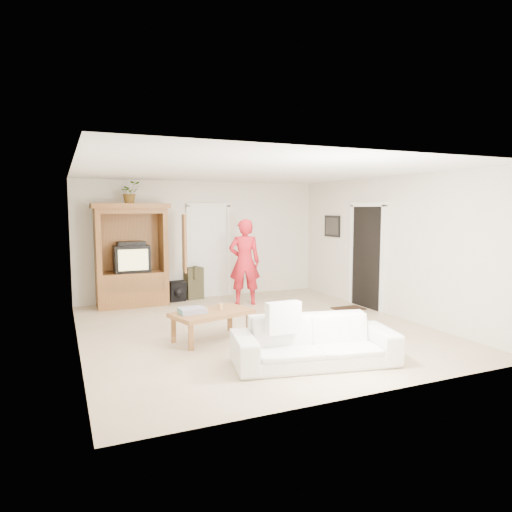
{
  "coord_description": "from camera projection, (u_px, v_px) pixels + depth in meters",
  "views": [
    {
      "loc": [
        -2.95,
        -6.86,
        2.0
      ],
      "look_at": [
        0.29,
        0.6,
        1.15
      ],
      "focal_mm": 32.0,
      "sensor_mm": 36.0,
      "label": 1
    }
  ],
  "objects": [
    {
      "name": "floor",
      "position": [
        255.0,
        328.0,
        7.64
      ],
      "size": [
        6.0,
        6.0,
        0.0
      ],
      "primitive_type": "plane",
      "color": "tan",
      "rests_on": "ground"
    },
    {
      "name": "ceiling",
      "position": [
        254.0,
        171.0,
        7.36
      ],
      "size": [
        6.0,
        6.0,
        0.0
      ],
      "primitive_type": "plane",
      "rotation": [
        3.14,
        0.0,
        0.0
      ],
      "color": "white",
      "rests_on": "floor"
    },
    {
      "name": "wall_back",
      "position": [
        202.0,
        240.0,
        10.24
      ],
      "size": [
        5.5,
        0.0,
        5.5
      ],
      "primitive_type": "plane",
      "rotation": [
        1.57,
        0.0,
        0.0
      ],
      "color": "silver",
      "rests_on": "floor"
    },
    {
      "name": "wall_front",
      "position": [
        368.0,
        276.0,
        4.76
      ],
      "size": [
        5.5,
        0.0,
        5.5
      ],
      "primitive_type": "plane",
      "rotation": [
        -1.57,
        0.0,
        0.0
      ],
      "color": "silver",
      "rests_on": "floor"
    },
    {
      "name": "wall_left",
      "position": [
        75.0,
        258.0,
        6.41
      ],
      "size": [
        0.0,
        6.0,
        6.0
      ],
      "primitive_type": "plane",
      "rotation": [
        1.57,
        0.0,
        1.57
      ],
      "color": "silver",
      "rests_on": "floor"
    },
    {
      "name": "wall_right",
      "position": [
        388.0,
        246.0,
        8.59
      ],
      "size": [
        0.0,
        6.0,
        6.0
      ],
      "primitive_type": "plane",
      "rotation": [
        1.57,
        0.0,
        -1.57
      ],
      "color": "silver",
      "rests_on": "floor"
    },
    {
      "name": "armoire",
      "position": [
        133.0,
        262.0,
        9.34
      ],
      "size": [
        1.82,
        1.14,
        2.1
      ],
      "color": "brown",
      "rests_on": "floor"
    },
    {
      "name": "door_back",
      "position": [
        209.0,
        252.0,
        10.3
      ],
      "size": [
        0.85,
        0.05,
        2.04
      ],
      "primitive_type": "cube",
      "color": "white",
      "rests_on": "floor"
    },
    {
      "name": "doorway_right",
      "position": [
        367.0,
        257.0,
        9.16
      ],
      "size": [
        0.05,
        0.9,
        2.04
      ],
      "primitive_type": "cube",
      "color": "black",
      "rests_on": "floor"
    },
    {
      "name": "framed_picture",
      "position": [
        332.0,
        226.0,
        10.28
      ],
      "size": [
        0.03,
        0.6,
        0.48
      ],
      "primitive_type": "cube",
      "color": "black",
      "rests_on": "wall_right"
    },
    {
      "name": "doormat",
      "position": [
        348.0,
        309.0,
        9.09
      ],
      "size": [
        0.6,
        0.4,
        0.02
      ],
      "primitive_type": "cube",
      "color": "#382316",
      "rests_on": "floor"
    },
    {
      "name": "plant",
      "position": [
        130.0,
        193.0,
        9.16
      ],
      "size": [
        0.46,
        0.42,
        0.44
      ],
      "primitive_type": "imported",
      "rotation": [
        0.0,
        0.0,
        0.22
      ],
      "color": "#4C7238",
      "rests_on": "armoire"
    },
    {
      "name": "man",
      "position": [
        245.0,
        262.0,
        9.46
      ],
      "size": [
        0.75,
        0.61,
        1.78
      ],
      "primitive_type": "imported",
      "rotation": [
        0.0,
        0.0,
        2.83
      ],
      "color": "red",
      "rests_on": "floor"
    },
    {
      "name": "sofa",
      "position": [
        314.0,
        341.0,
        5.85
      ],
      "size": [
        2.21,
        1.21,
        0.61
      ],
      "primitive_type": "imported",
      "rotation": [
        0.0,
        0.0,
        -0.2
      ],
      "color": "silver",
      "rests_on": "floor"
    },
    {
      "name": "coffee_table",
      "position": [
        212.0,
        315.0,
        6.93
      ],
      "size": [
        1.33,
        0.95,
        0.44
      ],
      "rotation": [
        0.0,
        0.0,
        0.28
      ],
      "color": "brown",
      "rests_on": "floor"
    },
    {
      "name": "towel",
      "position": [
        192.0,
        310.0,
        6.8
      ],
      "size": [
        0.39,
        0.3,
        0.08
      ],
      "primitive_type": "cube",
      "rotation": [
        0.0,
        0.0,
        0.05
      ],
      "color": "#D6478E",
      "rests_on": "coffee_table"
    },
    {
      "name": "candle",
      "position": [
        221.0,
        306.0,
        7.04
      ],
      "size": [
        0.08,
        0.08,
        0.1
      ],
      "primitive_type": "cylinder",
      "color": "tan",
      "rests_on": "coffee_table"
    },
    {
      "name": "backpack_black",
      "position": [
        177.0,
        292.0,
        9.82
      ],
      "size": [
        0.37,
        0.24,
        0.43
      ],
      "primitive_type": null,
      "rotation": [
        0.0,
        0.0,
        0.11
      ],
      "color": "black",
      "rests_on": "floor"
    },
    {
      "name": "backpack_olive",
      "position": [
        194.0,
        283.0,
        10.1
      ],
      "size": [
        0.4,
        0.32,
        0.7
      ],
      "primitive_type": null,
      "rotation": [
        0.0,
        0.0,
        0.13
      ],
      "color": "#47442B",
      "rests_on": "floor"
    }
  ]
}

